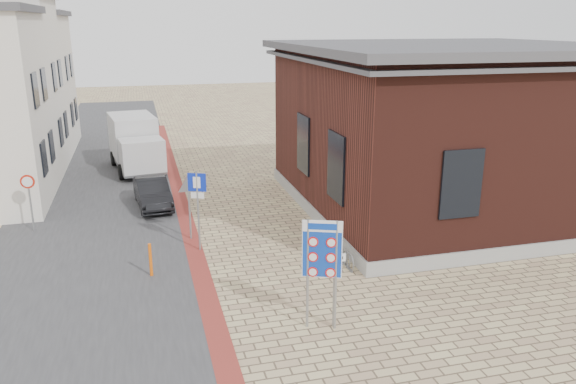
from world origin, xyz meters
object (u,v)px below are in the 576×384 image
box_truck (135,143)px  sedan (153,193)px  essen_sign (335,277)px  parking_sign (198,196)px  bollard (151,260)px  border_sign (322,252)px

box_truck → sedan: bearing=-93.2°
sedan → essen_sign: (4.20, -11.43, 0.78)m
parking_sign → bollard: 2.80m
sedan → parking_sign: size_ratio=1.29×
parking_sign → box_truck: bearing=122.3°
box_truck → border_sign: (4.46, -18.13, 0.66)m
border_sign → bollard: border_sign is taller
essen_sign → bollard: essen_sign is taller
box_truck → bollard: bearing=-97.2°
parking_sign → bollard: parking_sign is taller
bollard → border_sign: bearing=-46.0°
sedan → border_sign: (3.85, -11.43, 1.52)m
box_truck → essen_sign: 18.76m
border_sign → essen_sign: 0.82m
essen_sign → parking_sign: parking_sign is taller
sedan → border_sign: 12.16m
border_sign → box_truck: bearing=125.4°
parking_sign → essen_sign: bearing=-42.0°
sedan → box_truck: box_truck is taller
essen_sign → parking_sign: (-2.80, 6.00, 0.60)m
border_sign → essen_sign: bearing=21.6°
essen_sign → bollard: 6.28m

